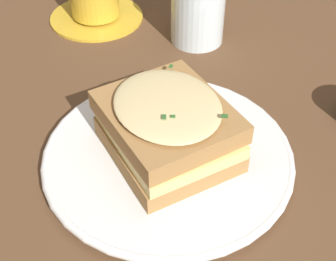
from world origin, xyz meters
TOP-DOWN VIEW (x-y plane):
  - ground_plane at (0.00, 0.00)m, footprint 2.40×2.40m
  - dinner_plate at (-0.01, -0.01)m, footprint 0.26×0.26m
  - sandwich at (-0.01, -0.01)m, footprint 0.16×0.16m
  - teacup_with_saucer at (-0.20, -0.27)m, footprint 0.14×0.14m
  - water_glass at (-0.23, -0.11)m, footprint 0.07×0.07m

SIDE VIEW (x-z plane):
  - ground_plane at x=0.00m, z-range 0.00..0.00m
  - dinner_plate at x=-0.01m, z-range 0.00..0.02m
  - teacup_with_saucer at x=-0.20m, z-range -0.01..0.06m
  - sandwich at x=-0.01m, z-range 0.01..0.08m
  - water_glass at x=-0.23m, z-range 0.00..0.10m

